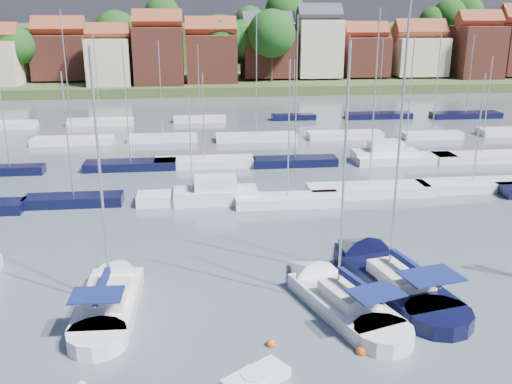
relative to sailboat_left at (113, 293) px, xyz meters
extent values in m
plane|color=#425159|center=(11.75, 36.43, -0.36)|extent=(260.00, 260.00, 0.00)
cube|color=white|center=(-0.04, -1.29, -0.11)|extent=(3.14, 7.13, 1.20)
cone|color=white|center=(0.09, 3.12, -0.11)|extent=(3.04, 3.51, 2.94)
cylinder|color=white|center=(-0.14, -4.81, -0.11)|extent=(3.02, 3.02, 1.20)
cube|color=beige|center=(-0.05, -1.78, 0.84)|extent=(2.14, 3.00, 0.70)
cylinder|color=#B2B2B7|center=(-0.02, -0.80, 7.02)|extent=(0.14, 0.14, 13.06)
cylinder|color=#B2B2B7|center=(-0.08, -2.76, 1.69)|extent=(0.22, 3.92, 0.10)
cube|color=navy|center=(-0.08, -2.76, 1.84)|extent=(0.41, 3.73, 0.35)
cube|color=navy|center=(-0.12, -4.03, 1.99)|extent=(2.55, 1.84, 0.08)
cube|color=white|center=(12.53, -2.63, -0.11)|extent=(5.08, 7.76, 1.20)
cone|color=white|center=(11.13, 1.64, -0.11)|extent=(3.93, 4.25, 2.99)
cylinder|color=white|center=(13.65, -6.04, -0.11)|extent=(3.78, 3.78, 1.20)
cube|color=beige|center=(12.69, -3.10, 0.84)|extent=(2.92, 3.50, 0.70)
cylinder|color=#B2B2B7|center=(12.37, -2.16, 7.15)|extent=(0.14, 0.14, 13.30)
cylinder|color=#B2B2B7|center=(13.00, -4.05, 1.69)|extent=(1.34, 3.82, 0.10)
cube|color=navy|center=(13.00, -4.05, 1.84)|extent=(1.47, 3.70, 0.35)
cube|color=navy|center=(13.40, -5.28, 1.99)|extent=(2.98, 2.50, 0.08)
cube|color=black|center=(16.12, -0.58, -0.11)|extent=(5.25, 9.01, 1.20)
cone|color=black|center=(14.98, 4.58, -0.11)|extent=(4.32, 4.77, 3.52)
cylinder|color=black|center=(17.02, -4.71, -0.11)|extent=(4.19, 4.19, 1.20)
cube|color=beige|center=(16.24, -1.15, 0.84)|extent=(3.16, 3.97, 0.70)
cylinder|color=#B2B2B7|center=(15.99, 0.00, 8.50)|extent=(0.14, 0.14, 16.01)
cylinder|color=#B2B2B7|center=(16.49, -2.30, 1.69)|extent=(1.10, 4.61, 0.10)
cube|color=navy|center=(16.49, -2.30, 1.84)|extent=(1.25, 4.42, 0.35)
cube|color=navy|center=(16.82, -3.79, 1.99)|extent=(3.38, 2.71, 0.08)
cube|color=white|center=(7.16, -8.52, -0.15)|extent=(3.20, 2.79, 0.58)
cylinder|color=white|center=(7.16, -8.52, 0.01)|extent=(1.37, 1.37, 0.37)
sphere|color=#D85914|center=(8.19, -5.66, -0.36)|extent=(0.46, 0.46, 0.46)
sphere|color=#D85914|center=(12.37, -6.79, -0.36)|extent=(0.55, 0.55, 0.55)
sphere|color=beige|center=(14.75, 3.25, -0.36)|extent=(0.51, 0.51, 0.51)
cube|color=black|center=(-5.36, 16.97, -0.01)|extent=(8.01, 2.24, 1.00)
cylinder|color=#B2B2B7|center=(-5.36, 16.97, 5.57)|extent=(0.12, 0.12, 10.16)
cube|color=white|center=(4.49, 16.63, -0.01)|extent=(9.22, 2.58, 1.00)
cylinder|color=#B2B2B7|center=(4.49, 16.63, 4.58)|extent=(0.12, 0.12, 8.18)
cube|color=white|center=(12.39, 15.04, -0.01)|extent=(8.78, 2.46, 1.00)
cylinder|color=#B2B2B7|center=(12.39, 15.04, 6.02)|extent=(0.12, 0.12, 11.06)
cube|color=white|center=(19.99, 17.10, -0.01)|extent=(10.79, 3.02, 1.00)
cylinder|color=#B2B2B7|center=(19.99, 17.10, 7.93)|extent=(0.12, 0.12, 14.87)
cube|color=white|center=(29.73, 17.46, -0.01)|extent=(10.13, 2.84, 1.00)
cylinder|color=#B2B2B7|center=(29.73, 17.46, 5.29)|extent=(0.12, 0.12, 9.59)
cube|color=white|center=(6.44, 16.43, 0.14)|extent=(7.00, 2.60, 1.40)
cube|color=white|center=(6.44, 16.43, 1.24)|extent=(3.50, 2.20, 1.30)
cube|color=black|center=(-13.49, 27.42, -0.01)|extent=(6.54, 1.83, 1.00)
cylinder|color=#B2B2B7|center=(-13.49, 27.42, 5.18)|extent=(0.12, 0.12, 9.37)
cube|color=black|center=(-1.80, 28.07, -0.01)|extent=(9.30, 2.60, 1.00)
cylinder|color=#B2B2B7|center=(-1.80, 28.07, 6.23)|extent=(0.12, 0.12, 11.48)
cube|color=white|center=(5.81, 28.44, -0.01)|extent=(10.40, 2.91, 1.00)
cylinder|color=#B2B2B7|center=(5.81, 28.44, 4.88)|extent=(0.12, 0.12, 8.77)
cube|color=black|center=(15.23, 27.71, -0.01)|extent=(8.80, 2.46, 1.00)
cylinder|color=#B2B2B7|center=(15.23, 27.71, 7.66)|extent=(0.12, 0.12, 14.33)
cube|color=white|center=(27.15, 27.59, -0.01)|extent=(10.73, 3.00, 1.00)
cylinder|color=#B2B2B7|center=(27.15, 27.59, 6.56)|extent=(0.12, 0.12, 12.14)
cube|color=white|center=(35.58, 27.40, -0.01)|extent=(10.48, 2.93, 1.00)
cylinder|color=#B2B2B7|center=(35.58, 27.40, 5.63)|extent=(0.12, 0.12, 10.28)
cube|color=white|center=(25.21, 28.43, 0.14)|extent=(7.00, 2.60, 1.40)
cube|color=white|center=(25.21, 28.43, 1.24)|extent=(3.50, 2.20, 1.30)
cube|color=white|center=(-9.96, 40.64, -0.01)|extent=(9.71, 2.72, 1.00)
cylinder|color=#B2B2B7|center=(-9.96, 40.64, 7.93)|extent=(0.12, 0.12, 14.88)
cube|color=white|center=(0.92, 40.94, -0.01)|extent=(8.49, 2.38, 1.00)
cylinder|color=#B2B2B7|center=(0.92, 40.94, 6.15)|extent=(0.12, 0.12, 11.31)
cube|color=white|center=(12.55, 40.21, -0.01)|extent=(10.16, 2.85, 1.00)
cylinder|color=#B2B2B7|center=(12.55, 40.21, 7.79)|extent=(0.12, 0.12, 14.59)
cube|color=white|center=(23.93, 40.33, -0.01)|extent=(9.53, 2.67, 1.00)
cylinder|color=#B2B2B7|center=(23.93, 40.33, 6.45)|extent=(0.12, 0.12, 11.91)
cube|color=white|center=(34.91, 38.94, -0.01)|extent=(7.62, 2.13, 1.00)
cylinder|color=#B2B2B7|center=(34.91, 38.94, 6.56)|extent=(0.12, 0.12, 12.13)
cube|color=white|center=(-8.51, 52.99, -0.01)|extent=(9.24, 2.59, 1.00)
cylinder|color=#B2B2B7|center=(-8.51, 52.99, 7.08)|extent=(0.12, 0.12, 13.17)
cube|color=white|center=(5.67, 53.73, -0.01)|extent=(7.57, 2.12, 1.00)
cylinder|color=#B2B2B7|center=(5.67, 53.73, 5.61)|extent=(0.12, 0.12, 10.24)
cube|color=black|center=(19.64, 53.90, -0.01)|extent=(6.58, 1.84, 1.00)
cylinder|color=#B2B2B7|center=(19.64, 53.90, 4.50)|extent=(0.12, 0.12, 8.01)
cube|color=black|center=(32.69, 53.84, -0.01)|extent=(9.92, 2.78, 1.00)
cylinder|color=#B2B2B7|center=(32.69, 53.84, 5.95)|extent=(0.12, 0.12, 10.92)
cube|color=black|center=(46.03, 52.80, -0.01)|extent=(10.55, 2.95, 1.00)
cylinder|color=#B2B2B7|center=(46.03, 52.80, 6.25)|extent=(0.12, 0.12, 11.51)
cube|color=#3D5229|center=(11.75, 113.43, -0.06)|extent=(200.00, 70.00, 3.00)
cube|color=#3D5229|center=(11.75, 138.43, 4.64)|extent=(200.00, 60.00, 14.00)
cube|color=brown|center=(-21.89, 94.22, 6.21)|extent=(10.37, 9.97, 8.73)
cube|color=brown|center=(-21.89, 94.22, 11.84)|extent=(10.57, 5.13, 5.13)
cube|color=beige|center=(-10.99, 85.44, 5.72)|extent=(8.09, 8.80, 8.96)
cube|color=brown|center=(-10.99, 85.44, 11.19)|extent=(8.25, 4.00, 4.00)
cube|color=brown|center=(-1.60, 86.37, 6.73)|extent=(9.36, 10.17, 10.97)
cube|color=brown|center=(-1.60, 86.37, 13.36)|extent=(9.54, 4.63, 4.63)
cube|color=brown|center=(8.71, 88.08, 5.95)|extent=(9.90, 8.56, 9.42)
cube|color=brown|center=(8.71, 88.08, 11.88)|extent=(10.10, 4.90, 4.90)
cube|color=brown|center=(20.85, 93.08, 6.59)|extent=(10.59, 8.93, 9.49)
cube|color=#383A42|center=(20.85, 93.08, 12.63)|extent=(10.80, 5.24, 5.24)
cube|color=beige|center=(31.46, 92.23, 7.67)|extent=(9.01, 8.61, 11.65)
cube|color=#383A42|center=(31.46, 92.23, 14.60)|extent=(9.19, 4.46, 4.46)
cube|color=brown|center=(41.93, 93.43, 5.85)|extent=(9.10, 9.34, 8.00)
cube|color=brown|center=(41.93, 93.43, 10.96)|extent=(9.28, 4.50, 4.50)
cube|color=beige|center=(53.70, 93.02, 5.78)|extent=(10.86, 9.59, 7.88)
cube|color=brown|center=(53.70, 93.02, 11.05)|extent=(11.07, 5.37, 5.37)
cube|color=brown|center=(65.51, 90.35, 6.73)|extent=(9.18, 9.96, 10.97)
cube|color=brown|center=(65.51, 90.35, 13.34)|extent=(9.36, 4.54, 4.54)
cylinder|color=#382619|center=(68.53, 111.94, 8.16)|extent=(0.50, 0.50, 4.47)
sphere|color=#215019|center=(68.53, 111.94, 14.23)|extent=(8.18, 8.18, 8.18)
cylinder|color=#382619|center=(15.21, 92.36, 3.47)|extent=(0.50, 0.50, 4.46)
sphere|color=#215019|center=(15.21, 92.36, 9.52)|extent=(8.15, 8.15, 8.15)
cylinder|color=#382619|center=(26.97, 110.11, 8.22)|extent=(0.50, 0.50, 5.15)
sphere|color=#215019|center=(26.97, 110.11, 15.21)|extent=(9.41, 9.41, 9.41)
cylinder|color=#382619|center=(-1.79, 112.75, 8.32)|extent=(0.50, 0.50, 4.56)
sphere|color=#215019|center=(-1.79, 112.75, 14.51)|extent=(8.34, 8.34, 8.34)
cylinder|color=#382619|center=(-11.48, 101.68, 3.82)|extent=(0.50, 0.50, 5.15)
sphere|color=#215019|center=(-11.48, 101.68, 10.81)|extent=(9.42, 9.42, 9.42)
cylinder|color=#382619|center=(-26.92, 103.75, 6.40)|extent=(0.50, 0.50, 3.42)
sphere|color=#215019|center=(-26.92, 103.75, 11.05)|extent=(6.26, 6.26, 6.26)
cylinder|color=#382619|center=(25.51, 101.14, 3.13)|extent=(0.50, 0.50, 3.77)
sphere|color=#215019|center=(25.51, 101.14, 8.24)|extent=(6.89, 6.89, 6.89)
cylinder|color=#382619|center=(20.80, 87.37, 3.85)|extent=(0.50, 0.50, 5.21)
sphere|color=#215019|center=(20.80, 87.37, 10.93)|extent=(9.53, 9.53, 9.53)
cylinder|color=#382619|center=(73.68, 98.05, 2.73)|extent=(0.50, 0.50, 2.97)
sphere|color=#215019|center=(73.68, 98.05, 6.77)|extent=(5.44, 5.44, 5.44)
cylinder|color=#382619|center=(10.60, 90.18, 3.66)|extent=(0.50, 0.50, 4.84)
sphere|color=#215019|center=(10.60, 90.18, 10.24)|extent=(8.85, 8.85, 8.85)
cylinder|color=#382619|center=(64.43, 112.15, 7.81)|extent=(0.50, 0.50, 3.72)
sphere|color=#215019|center=(64.43, 112.15, 12.86)|extent=(6.80, 6.80, 6.80)
cylinder|color=#382619|center=(65.80, 90.56, 3.27)|extent=(0.50, 0.50, 4.05)
sphere|color=#215019|center=(65.80, 90.56, 8.76)|extent=(7.40, 7.40, 7.40)
cylinder|color=#382619|center=(-29.21, 89.22, 3.25)|extent=(0.50, 0.50, 4.00)
sphere|color=#215019|center=(-29.21, 89.22, 8.68)|extent=(7.32, 7.32, 7.32)
cylinder|color=#382619|center=(18.59, 109.72, 7.55)|extent=(0.50, 0.50, 3.93)
sphere|color=#215019|center=(18.59, 109.72, 12.89)|extent=(7.19, 7.19, 7.19)
cylinder|color=#382619|center=(42.40, 96.60, 3.16)|extent=(0.50, 0.50, 3.82)
sphere|color=#215019|center=(42.40, 96.60, 8.35)|extent=(6.99, 6.99, 6.99)
cylinder|color=#382619|center=(-5.69, 89.55, 2.99)|extent=(0.50, 0.50, 3.48)
sphere|color=#215019|center=(-5.69, 89.55, 7.71)|extent=(6.37, 6.37, 6.37)
cylinder|color=#382619|center=(69.27, 99.24, 2.74)|extent=(0.50, 0.50, 2.99)
sphere|color=#215019|center=(69.27, 99.24, 6.79)|extent=(5.46, 5.46, 5.46)
cylinder|color=#382619|center=(15.36, 95.47, 2.87)|extent=(0.50, 0.50, 3.25)
sphere|color=#215019|center=(15.36, 95.47, 7.28)|extent=(5.94, 5.94, 5.94)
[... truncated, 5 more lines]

